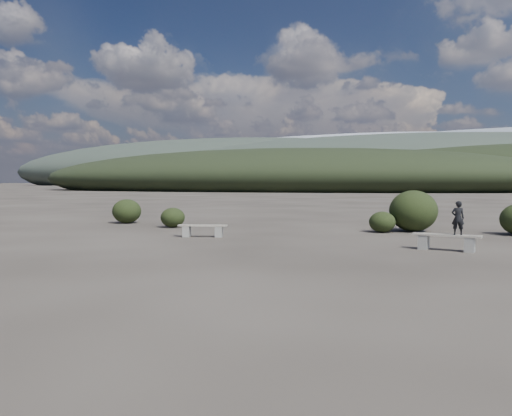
% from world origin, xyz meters
% --- Properties ---
extents(ground, '(1200.00, 1200.00, 0.00)m').
position_xyz_m(ground, '(0.00, 0.00, 0.00)').
color(ground, '#2D2823').
rests_on(ground, ground).
extents(bench_left, '(1.67, 0.72, 0.41)m').
position_xyz_m(bench_left, '(-3.23, 5.29, 0.25)').
color(bench_left, gray).
rests_on(bench_left, ground).
extents(bench_right, '(1.79, 0.72, 0.44)m').
position_xyz_m(bench_right, '(4.33, 4.28, 0.27)').
color(bench_right, gray).
rests_on(bench_right, ground).
extents(seated_person, '(0.35, 0.26, 0.90)m').
position_xyz_m(seated_person, '(4.61, 4.22, 0.89)').
color(seated_person, black).
rests_on(seated_person, bench_right).
extents(shrub_a, '(0.98, 0.98, 0.80)m').
position_xyz_m(shrub_a, '(-5.82, 8.14, 0.40)').
color(shrub_a, black).
rests_on(shrub_a, ground).
extents(shrub_c, '(0.95, 0.95, 0.76)m').
position_xyz_m(shrub_c, '(2.37, 8.70, 0.38)').
color(shrub_c, black).
rests_on(shrub_c, ground).
extents(shrub_d, '(1.75, 1.75, 1.53)m').
position_xyz_m(shrub_d, '(3.44, 9.43, 0.77)').
color(shrub_d, black).
rests_on(shrub_d, ground).
extents(shrub_f, '(1.27, 1.27, 1.07)m').
position_xyz_m(shrub_f, '(-8.74, 9.36, 0.54)').
color(shrub_f, black).
rests_on(shrub_f, ground).
extents(mountain_ridges, '(500.00, 400.00, 56.00)m').
position_xyz_m(mountain_ridges, '(-7.48, 339.06, 10.84)').
color(mountain_ridges, black).
rests_on(mountain_ridges, ground).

